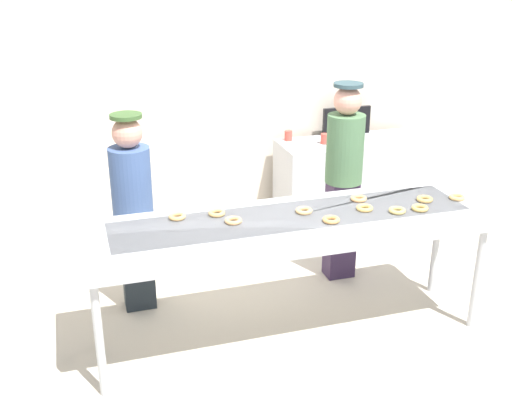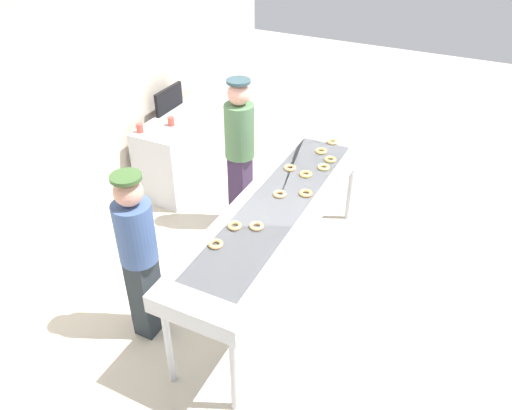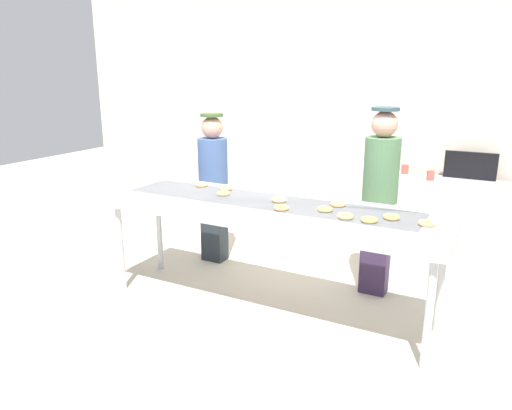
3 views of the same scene
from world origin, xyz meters
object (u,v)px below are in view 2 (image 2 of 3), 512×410
glazed_donut_1 (290,168)px  glazed_donut_6 (321,151)px  glazed_donut_8 (256,226)px  paper_cup_1 (171,121)px  worker_baker (138,252)px  prep_counter (189,146)px  glazed_donut_4 (216,244)px  glazed_donut_9 (324,167)px  worker_assistant (240,149)px  glazed_donut_0 (235,226)px  glazed_donut_3 (306,174)px  glazed_donut_10 (306,193)px  glazed_donut_7 (280,194)px  glazed_donut_5 (330,159)px  fryer_conveyor (278,209)px  paper_cup_0 (140,128)px  glazed_donut_2 (332,142)px  menu_display (169,99)px

glazed_donut_1 → glazed_donut_6: 0.48m
glazed_donut_8 → paper_cup_1: bearing=51.7°
glazed_donut_8 → paper_cup_1: (1.42, 1.80, -0.04)m
worker_baker → prep_counter: size_ratio=1.00×
glazed_donut_4 → worker_baker: size_ratio=0.07×
glazed_donut_8 → prep_counter: 2.60m
glazed_donut_9 → worker_assistant: (0.02, 0.92, -0.03)m
glazed_donut_9 → paper_cup_1: (0.29, 1.96, -0.04)m
glazed_donut_9 → worker_assistant: size_ratio=0.07×
glazed_donut_4 → worker_assistant: worker_assistant is taller
glazed_donut_0 → glazed_donut_3: bearing=-12.0°
glazed_donut_10 → prep_counter: (1.14, 2.00, -0.54)m
glazed_donut_0 → glazed_donut_7: 0.61m
worker_baker → glazed_donut_5: bearing=165.6°
glazed_donut_10 → worker_assistant: size_ratio=0.07×
worker_assistant → glazed_donut_3: bearing=81.5°
glazed_donut_4 → prep_counter: 2.74m
glazed_donut_1 → glazed_donut_9: same height
glazed_donut_5 → glazed_donut_6: same height
paper_cup_1 → glazed_donut_10: bearing=-111.8°
glazed_donut_3 → glazed_donut_6: (0.50, 0.03, 0.00)m
glazed_donut_4 → glazed_donut_9: size_ratio=1.00×
glazed_donut_5 → worker_baker: (-1.90, 0.92, -0.11)m
glazed_donut_8 → prep_counter: size_ratio=0.07×
fryer_conveyor → prep_counter: bearing=53.4°
glazed_donut_10 → paper_cup_0: (0.49, 2.19, -0.04)m
glazed_donut_0 → paper_cup_1: size_ratio=1.16×
worker_assistant → paper_cup_1: bearing=-98.3°
glazed_donut_0 → glazed_donut_2: size_ratio=1.00×
menu_display → glazed_donut_3: bearing=-111.5°
worker_assistant → glazed_donut_5: bearing=105.8°
glazed_donut_9 → glazed_donut_2: bearing=10.5°
glazed_donut_8 → prep_counter: bearing=45.7°
worker_assistant → paper_cup_0: size_ratio=16.78×
glazed_donut_2 → paper_cup_1: bearing=98.0°
prep_counter → glazed_donut_1: bearing=-115.1°
glazed_donut_1 → glazed_donut_9: size_ratio=1.00×
fryer_conveyor → menu_display: 2.48m
glazed_donut_8 → glazed_donut_6: bearing=-1.1°
glazed_donut_0 → glazed_donut_6: bearing=-7.1°
worker_assistant → paper_cup_0: 1.25m
glazed_donut_1 → worker_assistant: 0.66m
glazed_donut_7 → glazed_donut_8: 0.52m
glazed_donut_8 → worker_baker: worker_baker is taller
glazed_donut_3 → glazed_donut_4: same height
glazed_donut_2 → glazed_donut_5: size_ratio=1.00×
paper_cup_1 → glazed_donut_4: bearing=-137.5°
fryer_conveyor → glazed_donut_0: (-0.49, 0.17, 0.09)m
glazed_donut_9 → glazed_donut_10: 0.50m
prep_counter → worker_baker: bearing=-155.6°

